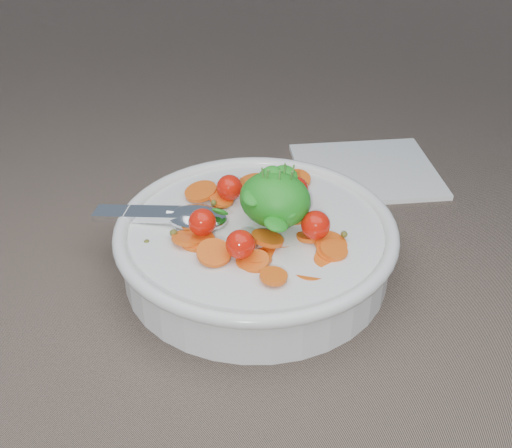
% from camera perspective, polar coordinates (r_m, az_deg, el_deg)
% --- Properties ---
extents(ground, '(6.00, 6.00, 0.00)m').
position_cam_1_polar(ground, '(0.62, 0.94, -4.38)').
color(ground, '#766354').
rests_on(ground, ground).
extents(bowl, '(0.28, 0.26, 0.11)m').
position_cam_1_polar(bowl, '(0.60, 0.02, -1.74)').
color(bowl, white).
rests_on(bowl, ground).
extents(napkin, '(0.22, 0.21, 0.01)m').
position_cam_1_polar(napkin, '(0.79, 9.74, 4.69)').
color(napkin, white).
rests_on(napkin, ground).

